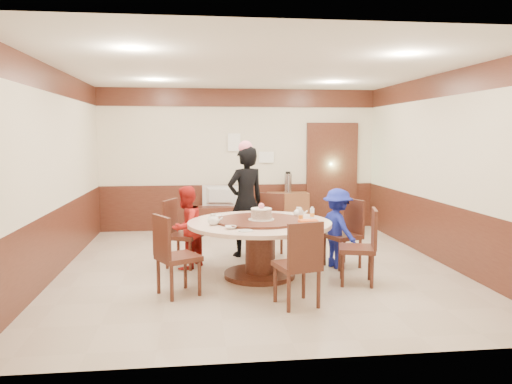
{
  "coord_description": "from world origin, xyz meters",
  "views": [
    {
      "loc": [
        -0.85,
        -6.96,
        1.89
      ],
      "look_at": [
        -0.03,
        -0.08,
        1.1
      ],
      "focal_mm": 35.0,
      "sensor_mm": 36.0,
      "label": 1
    }
  ],
  "objects": [
    {
      "name": "person_red",
      "position": [
        -1.01,
        0.07,
        0.59
      ],
      "size": [
        0.69,
        0.72,
        1.18
      ],
      "primitive_type": "imported",
      "rotation": [
        0.0,
        0.0,
        4.14
      ],
      "color": "#B21C17",
      "rests_on": "ground"
    },
    {
      "name": "teapot_left",
      "position": [
        -0.65,
        -0.67,
        0.81
      ],
      "size": [
        0.17,
        0.15,
        0.13
      ],
      "primitive_type": "ellipsoid",
      "color": "white",
      "rests_on": "banquet_table"
    },
    {
      "name": "tv_stand",
      "position": [
        -0.4,
        2.75,
        0.25
      ],
      "size": [
        0.85,
        0.45,
        0.5
      ],
      "primitive_type": "cube",
      "color": "#472016",
      "rests_on": "ground"
    },
    {
      "name": "teapot_right",
      "position": [
        0.56,
        -0.22,
        0.81
      ],
      "size": [
        0.17,
        0.15,
        0.13
      ],
      "primitive_type": "ellipsoid",
      "color": "white",
      "rests_on": "banquet_table"
    },
    {
      "name": "chair_4",
      "position": [
        0.25,
        -1.67,
        0.3
      ],
      "size": [
        0.54,
        0.54,
        0.97
      ],
      "rotation": [
        0.0,
        0.0,
        6.54
      ],
      "color": "#472016",
      "rests_on": "ground"
    },
    {
      "name": "person_blue",
      "position": [
        1.14,
        -0.14,
        0.57
      ],
      "size": [
        0.67,
        0.84,
        1.14
      ],
      "primitive_type": "imported",
      "rotation": [
        0.0,
        0.0,
        1.96
      ],
      "color": "#172295",
      "rests_on": "ground"
    },
    {
      "name": "chair_2",
      "position": [
        -1.07,
        0.17,
        0.3
      ],
      "size": [
        0.59,
        0.58,
        0.97
      ],
      "rotation": [
        0.0,
        0.0,
        4.29
      ],
      "color": "#472016",
      "rests_on": "ground"
    },
    {
      "name": "bowl_1",
      "position": [
        0.35,
        -1.04,
        0.77
      ],
      "size": [
        0.14,
        0.14,
        0.05
      ],
      "primitive_type": "imported",
      "color": "white",
      "rests_on": "banquet_table"
    },
    {
      "name": "bowl_0",
      "position": [
        -0.57,
        -0.1,
        0.77
      ],
      "size": [
        0.15,
        0.15,
        0.04
      ],
      "primitive_type": "imported",
      "color": "white",
      "rests_on": "banquet_table"
    },
    {
      "name": "chair_3",
      "position": [
        -1.1,
        -1.13,
        0.3
      ],
      "size": [
        0.6,
        0.6,
        0.97
      ],
      "rotation": [
        0.0,
        0.0,
        5.21
      ],
      "color": "#472016",
      "rests_on": "ground"
    },
    {
      "name": "bottle_0",
      "position": [
        0.51,
        -0.58,
        0.83
      ],
      "size": [
        0.06,
        0.06,
        0.16
      ],
      "primitive_type": "cylinder",
      "color": "white",
      "rests_on": "banquet_table"
    },
    {
      "name": "notice_left",
      "position": [
        -0.1,
        2.96,
        1.75
      ],
      "size": [
        0.25,
        0.0,
        0.35
      ],
      "primitive_type": "cube",
      "color": "white",
      "rests_on": "room"
    },
    {
      "name": "birthday_cake",
      "position": [
        -0.01,
        -0.52,
        0.86
      ],
      "size": [
        0.34,
        0.34,
        0.22
      ],
      "color": "white",
      "rests_on": "banquet_table"
    },
    {
      "name": "room",
      "position": [
        0.01,
        0.01,
        1.08
      ],
      "size": [
        6.0,
        6.04,
        2.84
      ],
      "color": "#BFAD99",
      "rests_on": "ground"
    },
    {
      "name": "thermos",
      "position": [
        0.96,
        2.78,
        0.94
      ],
      "size": [
        0.15,
        0.15,
        0.38
      ],
      "primitive_type": "cylinder",
      "color": "silver",
      "rests_on": "side_cabinet"
    },
    {
      "name": "bottle_1",
      "position": [
        0.7,
        -0.44,
        0.83
      ],
      "size": [
        0.06,
        0.06,
        0.16
      ],
      "primitive_type": "cylinder",
      "color": "white",
      "rests_on": "banquet_table"
    },
    {
      "name": "banquet_table",
      "position": [
        -0.03,
        -0.48,
        0.53
      ],
      "size": [
        1.91,
        1.91,
        0.78
      ],
      "color": "#472016",
      "rests_on": "ground"
    },
    {
      "name": "side_cabinet",
      "position": [
        0.96,
        2.78,
        0.38
      ],
      "size": [
        0.8,
        0.4,
        0.75
      ],
      "primitive_type": "cube",
      "color": "brown",
      "rests_on": "ground"
    },
    {
      "name": "bowl_2",
      "position": [
        -0.44,
        -0.95,
        0.77
      ],
      "size": [
        0.14,
        0.14,
        0.04
      ],
      "primitive_type": "imported",
      "color": "white",
      "rests_on": "banquet_table"
    },
    {
      "name": "saucer_near",
      "position": [
        -0.28,
        -1.13,
        0.76
      ],
      "size": [
        0.18,
        0.18,
        0.01
      ],
      "primitive_type": "cylinder",
      "color": "white",
      "rests_on": "banquet_table"
    },
    {
      "name": "bowl_3",
      "position": [
        0.6,
        -0.63,
        0.77
      ],
      "size": [
        0.12,
        0.12,
        0.04
      ],
      "primitive_type": "imported",
      "color": "white",
      "rests_on": "banquet_table"
    },
    {
      "name": "chair_5",
      "position": [
        1.19,
        -0.95,
        0.3
      ],
      "size": [
        0.55,
        0.54,
        0.97
      ],
      "rotation": [
        0.0,
        0.0,
        7.59
      ],
      "color": "#472016",
      "rests_on": "ground"
    },
    {
      "name": "notice_right",
      "position": [
        0.55,
        2.96,
        1.45
      ],
      "size": [
        0.3,
        0.0,
        0.22
      ],
      "primitive_type": "cube",
      "color": "white",
      "rests_on": "room"
    },
    {
      "name": "chair_0",
      "position": [
        1.24,
        -0.11,
        0.3
      ],
      "size": [
        0.58,
        0.57,
        0.97
      ],
      "rotation": [
        0.0,
        0.0,
        1.94
      ],
      "color": "#472016",
      "rests_on": "ground"
    },
    {
      "name": "television",
      "position": [
        -0.4,
        2.75,
        0.7
      ],
      "size": [
        0.72,
        0.21,
        0.41
      ],
      "primitive_type": "imported",
      "rotation": [
        0.0,
        0.0,
        2.97
      ],
      "color": "gray",
      "rests_on": "tv_stand"
    },
    {
      "name": "shrimp_platter",
      "position": [
        0.56,
        -0.8,
        0.78
      ],
      "size": [
        0.3,
        0.2,
        0.06
      ],
      "color": "white",
      "rests_on": "banquet_table"
    },
    {
      "name": "chair_1",
      "position": [
        0.25,
        0.69,
        0.3
      ],
      "size": [
        0.6,
        0.6,
        0.97
      ],
      "rotation": [
        0.0,
        0.0,
        2.63
      ],
      "color": "#472016",
      "rests_on": "ground"
    },
    {
      "name": "person_standing",
      "position": [
        -0.09,
        0.73,
        0.86
      ],
      "size": [
        0.74,
        0.64,
        1.72
      ],
      "primitive_type": "imported",
      "rotation": [
        0.0,
        0.0,
        3.57
      ],
      "color": "black",
      "rests_on": "ground"
    },
    {
      "name": "saucer_far",
      "position": [
        0.42,
        0.02,
        0.76
      ],
      "size": [
        0.18,
        0.18,
        0.01
      ],
      "primitive_type": "cylinder",
      "color": "white",
      "rests_on": "banquet_table"
    }
  ]
}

